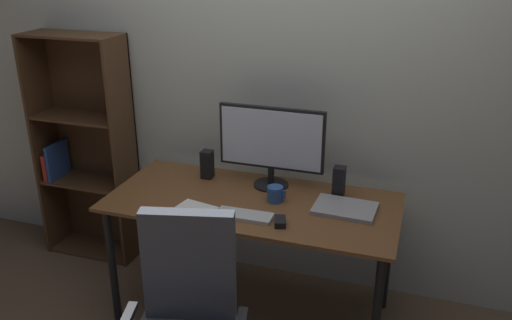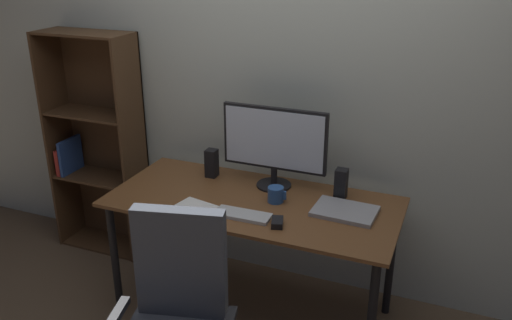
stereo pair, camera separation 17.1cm
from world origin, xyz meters
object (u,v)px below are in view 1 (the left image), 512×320
(monitor, at_px, (271,142))
(mouse, at_px, (280,222))
(bookshelf, at_px, (86,149))
(coffee_mug, at_px, (275,194))
(speaker_left, at_px, (207,164))
(keyboard, at_px, (245,215))
(laptop, at_px, (345,208))
(desk, at_px, (252,214))
(speaker_right, at_px, (339,181))

(monitor, bearing_deg, mouse, -67.47)
(monitor, bearing_deg, bookshelf, 173.99)
(monitor, bearing_deg, coffee_mug, -66.58)
(mouse, height_order, speaker_left, speaker_left)
(speaker_left, bearing_deg, mouse, -36.33)
(keyboard, distance_m, coffee_mug, 0.25)
(coffee_mug, bearing_deg, laptop, 1.61)
(desk, distance_m, bookshelf, 1.35)
(bookshelf, bearing_deg, laptop, -9.91)
(mouse, relative_size, speaker_right, 0.56)
(monitor, bearing_deg, keyboard, -92.52)
(desk, xyz_separation_m, laptop, (0.50, 0.04, 0.09))
(keyboard, distance_m, laptop, 0.53)
(coffee_mug, distance_m, speaker_left, 0.50)
(bookshelf, bearing_deg, coffee_mug, -12.88)
(mouse, distance_m, bookshelf, 1.62)
(bookshelf, bearing_deg, speaker_left, -8.93)
(keyboard, relative_size, laptop, 0.91)
(coffee_mug, bearing_deg, keyboard, -113.60)
(desk, distance_m, monitor, 0.42)
(desk, height_order, speaker_right, speaker_right)
(keyboard, height_order, coffee_mug, coffee_mug)
(laptop, height_order, speaker_left, speaker_left)
(mouse, xyz_separation_m, laptop, (0.28, 0.25, -0.01))
(keyboard, bearing_deg, bookshelf, 156.38)
(laptop, relative_size, bookshelf, 0.21)
(laptop, bearing_deg, keyboard, -151.22)
(laptop, relative_size, speaker_right, 1.88)
(laptop, xyz_separation_m, speaker_right, (-0.06, 0.17, 0.07))
(keyboard, bearing_deg, coffee_mug, 65.27)
(speaker_left, xyz_separation_m, speaker_right, (0.78, 0.00, 0.00))
(coffee_mug, bearing_deg, monitor, 113.42)
(keyboard, distance_m, speaker_left, 0.55)
(monitor, height_order, coffee_mug, monitor)
(mouse, bearing_deg, monitor, 95.78)
(keyboard, bearing_deg, mouse, -6.94)
(monitor, relative_size, speaker_right, 3.56)
(desk, distance_m, speaker_right, 0.51)
(speaker_left, height_order, bookshelf, bookshelf)
(bookshelf, bearing_deg, keyboard, -22.50)
(keyboard, relative_size, speaker_right, 1.71)
(bookshelf, bearing_deg, desk, -15.38)
(laptop, bearing_deg, coffee_mug, -175.79)
(monitor, distance_m, speaker_left, 0.43)
(speaker_left, height_order, speaker_right, same)
(speaker_left, bearing_deg, laptop, -11.00)
(monitor, bearing_deg, laptop, -20.73)
(laptop, height_order, speaker_right, speaker_right)
(coffee_mug, xyz_separation_m, bookshelf, (-1.42, 0.32, -0.03))
(mouse, xyz_separation_m, speaker_left, (-0.57, 0.42, 0.07))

